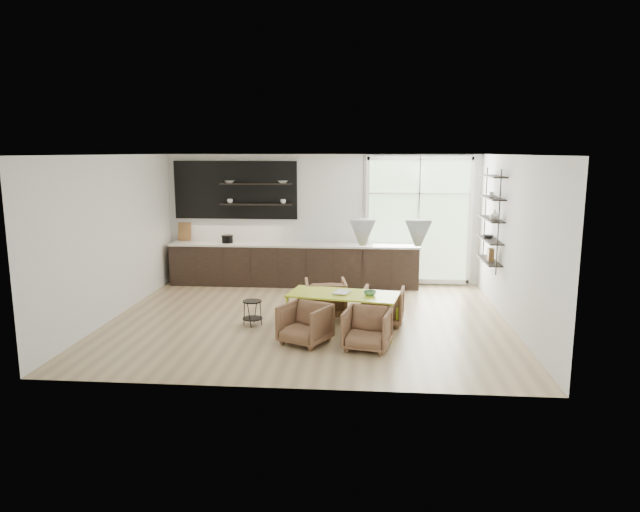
% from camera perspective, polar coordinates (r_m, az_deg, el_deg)
% --- Properties ---
extents(room, '(7.02, 6.01, 2.91)m').
position_cam_1_polar(room, '(10.94, 2.42, 2.55)').
color(room, tan).
rests_on(room, ground).
extents(kitchen_run, '(5.54, 0.69, 2.75)m').
position_cam_1_polar(kitchen_run, '(12.76, -3.04, -0.27)').
color(kitchen_run, black).
rests_on(kitchen_run, ground).
extents(right_shelving, '(0.26, 1.22, 1.90)m').
position_cam_1_polar(right_shelving, '(11.23, 16.78, 3.30)').
color(right_shelving, black).
rests_on(right_shelving, ground).
extents(dining_table, '(1.90, 1.12, 0.65)m').
position_cam_1_polar(dining_table, '(9.41, 2.34, -4.04)').
color(dining_table, '#BCD128').
rests_on(dining_table, ground).
extents(armchair_back_left, '(0.83, 0.85, 0.68)m').
position_cam_1_polar(armchair_back_left, '(10.33, 0.55, -4.24)').
color(armchair_back_left, brown).
rests_on(armchair_back_left, ground).
extents(armchair_back_right, '(0.77, 0.79, 0.65)m').
position_cam_1_polar(armchair_back_right, '(9.97, 6.32, -4.96)').
color(armchair_back_right, brown).
rests_on(armchair_back_right, ground).
extents(armchair_front_left, '(0.91, 0.92, 0.63)m').
position_cam_1_polar(armchair_front_left, '(8.92, -1.51, -6.79)').
color(armchair_front_left, brown).
rests_on(armchair_front_left, ground).
extents(armchair_front_right, '(0.79, 0.81, 0.63)m').
position_cam_1_polar(armchair_front_right, '(8.70, 4.75, -7.30)').
color(armchair_front_right, brown).
rests_on(armchair_front_right, ground).
extents(wire_stool, '(0.34, 0.34, 0.43)m').
position_cam_1_polar(wire_stool, '(9.91, -6.78, -5.33)').
color(wire_stool, black).
rests_on(wire_stool, ground).
extents(table_book, '(0.32, 0.38, 0.03)m').
position_cam_1_polar(table_book, '(9.46, 1.51, -3.59)').
color(table_book, white).
rests_on(table_book, dining_table).
extents(table_bowl, '(0.25, 0.25, 0.06)m').
position_cam_1_polar(table_bowl, '(9.33, 5.02, -3.72)').
color(table_bowl, '#52895B').
rests_on(table_bowl, dining_table).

